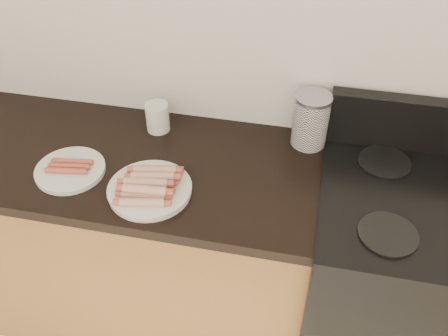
% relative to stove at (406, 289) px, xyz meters
% --- Properties ---
extents(wall_back, '(4.00, 0.04, 2.60)m').
position_rel_stove_xyz_m(wall_back, '(-0.78, 0.32, 0.84)').
color(wall_back, silver).
rests_on(wall_back, ground).
extents(cabinet_base, '(2.20, 0.59, 0.86)m').
position_rel_stove_xyz_m(cabinet_base, '(-1.48, 0.01, -0.03)').
color(cabinet_base, brown).
rests_on(cabinet_base, floor).
extents(counter_slab, '(2.20, 0.62, 0.04)m').
position_rel_stove_xyz_m(counter_slab, '(-1.48, 0.01, 0.42)').
color(counter_slab, black).
rests_on(counter_slab, cabinet_base).
extents(stove, '(0.76, 0.65, 0.91)m').
position_rel_stove_xyz_m(stove, '(0.00, 0.00, 0.00)').
color(stove, black).
rests_on(stove, floor).
extents(stove_panel, '(0.76, 0.06, 0.20)m').
position_rel_stove_xyz_m(stove_panel, '(0.00, 0.28, 0.55)').
color(stove_panel, black).
rests_on(stove_panel, stove).
extents(burner_near_left, '(0.18, 0.18, 0.01)m').
position_rel_stove_xyz_m(burner_near_left, '(-0.17, -0.17, 0.46)').
color(burner_near_left, black).
rests_on(burner_near_left, stove).
extents(burner_far_left, '(0.18, 0.18, 0.01)m').
position_rel_stove_xyz_m(burner_far_left, '(-0.17, 0.17, 0.46)').
color(burner_far_left, black).
rests_on(burner_far_left, stove).
extents(main_plate, '(0.29, 0.29, 0.02)m').
position_rel_stove_xyz_m(main_plate, '(-0.93, -0.13, 0.45)').
color(main_plate, silver).
rests_on(main_plate, counter_slab).
extents(side_plate, '(0.32, 0.32, 0.02)m').
position_rel_stove_xyz_m(side_plate, '(-1.23, -0.09, 0.45)').
color(side_plate, white).
rests_on(side_plate, counter_slab).
extents(hotdog_pile, '(0.14, 0.21, 0.06)m').
position_rel_stove_xyz_m(hotdog_pile, '(-0.93, -0.13, 0.49)').
color(hotdog_pile, '#984439').
rests_on(hotdog_pile, main_plate).
extents(plain_sausages, '(0.13, 0.09, 0.02)m').
position_rel_stove_xyz_m(plain_sausages, '(-1.23, -0.09, 0.47)').
color(plain_sausages, '#B27133').
rests_on(plain_sausages, side_plate).
extents(canister, '(0.13, 0.13, 0.20)m').
position_rel_stove_xyz_m(canister, '(-0.44, 0.24, 0.55)').
color(canister, silver).
rests_on(canister, counter_slab).
extents(mug, '(0.10, 0.10, 0.11)m').
position_rel_stove_xyz_m(mug, '(-1.01, 0.21, 0.50)').
color(mug, silver).
rests_on(mug, counter_slab).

